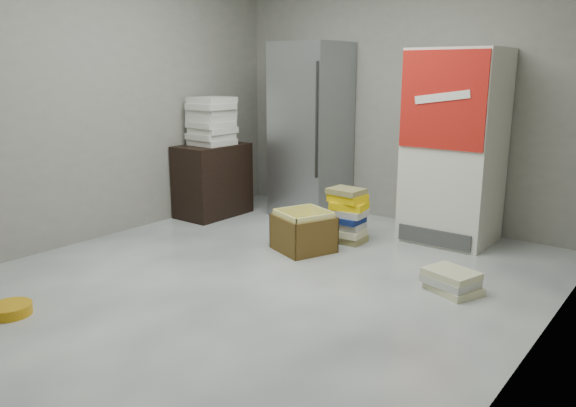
% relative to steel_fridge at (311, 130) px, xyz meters
% --- Properties ---
extents(ground, '(5.00, 5.00, 0.00)m').
position_rel_steel_fridge_xyz_m(ground, '(0.90, -2.13, -0.95)').
color(ground, silver).
rests_on(ground, ground).
extents(room_shell, '(4.04, 5.04, 2.82)m').
position_rel_steel_fridge_xyz_m(room_shell, '(0.90, -2.13, 0.85)').
color(room_shell, gray).
rests_on(room_shell, ground).
extents(steel_fridge, '(0.70, 0.72, 1.90)m').
position_rel_steel_fridge_xyz_m(steel_fridge, '(0.00, 0.00, 0.00)').
color(steel_fridge, '#9FA1A6').
rests_on(steel_fridge, ground).
extents(coke_cooler, '(0.80, 0.73, 1.80)m').
position_rel_steel_fridge_xyz_m(coke_cooler, '(1.65, -0.01, -0.05)').
color(coke_cooler, silver).
rests_on(coke_cooler, ground).
extents(wood_shelf, '(0.50, 0.80, 0.80)m').
position_rel_steel_fridge_xyz_m(wood_shelf, '(-0.83, -0.73, -0.55)').
color(wood_shelf, black).
rests_on(wood_shelf, ground).
extents(supply_box_stack, '(0.44, 0.44, 0.52)m').
position_rel_steel_fridge_xyz_m(supply_box_stack, '(-0.82, -0.73, 0.11)').
color(supply_box_stack, silver).
rests_on(supply_box_stack, wood_shelf).
extents(phonebook_stack_main, '(0.37, 0.31, 0.52)m').
position_rel_steel_fridge_xyz_m(phonebook_stack_main, '(0.91, -0.68, -0.69)').
color(phonebook_stack_main, olive).
rests_on(phonebook_stack_main, ground).
extents(phonebook_stack_side, '(0.46, 0.40, 0.16)m').
position_rel_steel_fridge_xyz_m(phonebook_stack_side, '(2.19, -1.27, -0.87)').
color(phonebook_stack_side, beige).
rests_on(phonebook_stack_side, ground).
extents(cardboard_box, '(0.59, 0.59, 0.37)m').
position_rel_steel_fridge_xyz_m(cardboard_box, '(0.73, -1.14, -0.80)').
color(cardboard_box, yellow).
rests_on(cardboard_box, ground).
extents(bucket_lid, '(0.34, 0.34, 0.07)m').
position_rel_steel_fridge_xyz_m(bucket_lid, '(-0.01, -3.47, -0.91)').
color(bucket_lid, '#C68A0D').
rests_on(bucket_lid, ground).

